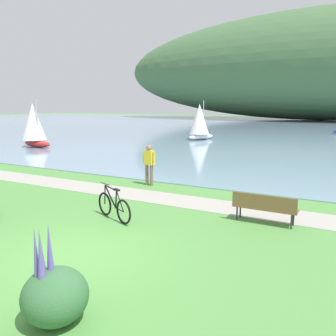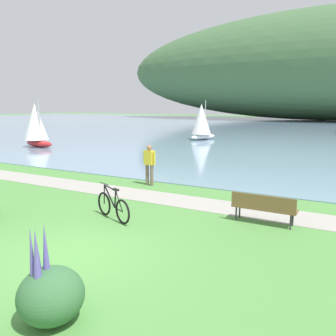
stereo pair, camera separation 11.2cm
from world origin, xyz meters
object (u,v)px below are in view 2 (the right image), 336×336
(park_bench_near_camera, at_px, (264,206))
(bicycle_leaning_near_bench, at_px, (113,206))
(sailboat_nearest_to_shore, at_px, (202,121))
(person_at_shoreline, at_px, (149,162))
(sailboat_toward_hillside, at_px, (36,125))

(park_bench_near_camera, distance_m, bicycle_leaning_near_bench, 4.36)
(park_bench_near_camera, xyz_separation_m, bicycle_leaning_near_bench, (-4.02, -1.70, -0.12))
(bicycle_leaning_near_bench, distance_m, sailboat_nearest_to_shore, 23.54)
(bicycle_leaning_near_bench, distance_m, person_at_shoreline, 4.52)
(park_bench_near_camera, bearing_deg, sailboat_nearest_to_shore, 117.30)
(sailboat_nearest_to_shore, xyz_separation_m, sailboat_toward_hillside, (-9.36, -11.28, 0.02))
(park_bench_near_camera, height_order, sailboat_nearest_to_shore, sailboat_nearest_to_shore)
(park_bench_near_camera, bearing_deg, sailboat_toward_hillside, 154.63)
(sailboat_nearest_to_shore, relative_size, sailboat_toward_hillside, 0.99)
(sailboat_nearest_to_shore, bearing_deg, park_bench_near_camera, -62.70)
(sailboat_toward_hillside, bearing_deg, park_bench_near_camera, -25.37)
(park_bench_near_camera, height_order, person_at_shoreline, person_at_shoreline)
(person_at_shoreline, height_order, sailboat_nearest_to_shore, sailboat_nearest_to_shore)
(person_at_shoreline, bearing_deg, sailboat_toward_hillside, 154.72)
(sailboat_toward_hillside, bearing_deg, person_at_shoreline, -25.28)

